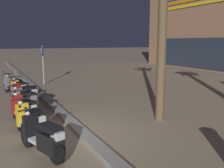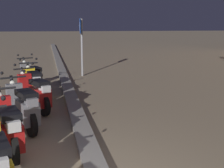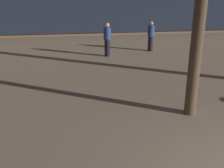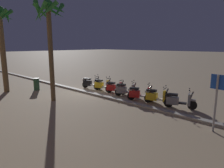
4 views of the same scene
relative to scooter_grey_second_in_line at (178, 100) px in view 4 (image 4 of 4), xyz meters
name	(u,v)px [view 4 (image 4 of 4)]	position (x,y,z in m)	size (l,w,h in m)	color
ground_plane	(90,92)	(6.74, 0.72, -0.45)	(200.00, 200.00, 0.00)	#9E896B
curb_strip	(86,92)	(6.74, 1.16, -0.39)	(60.00, 0.36, 0.12)	gray
scooter_grey_second_in_line	(178,100)	(0.00, 0.00, 0.00)	(1.72, 0.87, 1.17)	black
scooter_yellow_mid_rear	(156,96)	(1.38, 0.09, 0.01)	(1.70, 0.69, 1.17)	black
scooter_red_gap_after_mid	(139,94)	(2.56, 0.19, 0.01)	(1.69, 0.95, 1.17)	black
scooter_grey_far_back	(125,90)	(3.88, 0.00, 0.02)	(1.67, 0.85, 1.17)	black
scooter_red_mid_front	(114,87)	(5.07, -0.17, 0.00)	(1.68, 0.75, 1.04)	black
scooter_yellow_lead_nearest	(102,85)	(6.40, -0.18, 0.01)	(1.71, 0.74, 1.17)	black
scooter_black_tail_end	(90,83)	(7.69, -0.10, 0.00)	(1.74, 0.82, 1.17)	black
crossing_sign	(216,97)	(-2.54, 1.96, 1.06)	(0.60, 0.15, 2.40)	#939399
palm_tree_far_corner	(49,24)	(6.61, 3.99, 4.33)	(2.12, 2.07, 6.20)	brown
palm_tree_mid_walkway	(1,30)	(11.42, 5.15, 4.20)	(1.97, 2.06, 6.31)	brown
litter_bin	(36,84)	(10.36, 3.25, 0.04)	(0.48, 0.48, 0.95)	#2D5638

